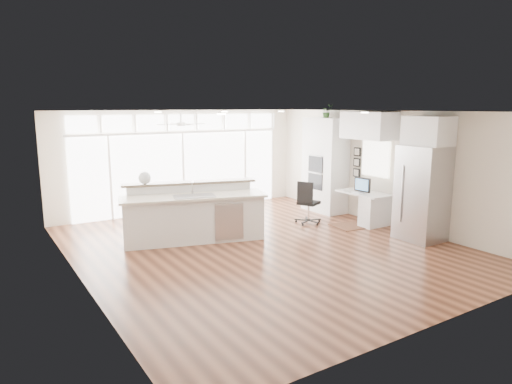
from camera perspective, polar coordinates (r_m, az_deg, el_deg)
floor at (r=9.29m, az=0.88°, el=-6.92°), size 7.00×8.00×0.02m
ceiling at (r=8.86m, az=0.93°, el=10.03°), size 7.00×8.00×0.02m
wall_back at (r=12.47m, az=-9.30°, el=3.87°), size 7.00×0.04×2.70m
wall_front at (r=6.12m, az=22.08°, el=-3.83°), size 7.00×0.04×2.70m
wall_left at (r=7.65m, az=-21.52°, el=-1.00°), size 0.04×8.00×2.70m
wall_right at (r=11.27m, az=15.94°, el=2.88°), size 0.04×8.00×2.70m
glass_wall at (r=12.46m, az=-9.15°, el=2.47°), size 5.80×0.06×2.08m
transom_row at (r=12.34m, az=-9.33°, el=8.59°), size 5.90×0.06×0.40m
desk_window at (r=11.42m, az=14.74°, el=4.04°), size 0.04×0.85×0.85m
ceiling_fan at (r=11.10m, az=-9.38°, el=8.89°), size 1.16×1.16×0.32m
recessed_lights at (r=9.02m, az=0.22°, el=9.92°), size 3.40×3.00×0.02m
oven_cabinet at (r=12.32m, az=8.63°, el=3.33°), size 0.64×1.20×2.50m
desk_nook at (r=11.37m, az=13.33°, el=-1.90°), size 0.72×1.30×0.76m
upper_cabinets at (r=11.14m, az=13.91°, el=8.06°), size 0.64×1.30×0.64m
refrigerator at (r=10.18m, az=20.05°, el=-0.16°), size 0.76×0.90×2.00m
fridge_cabinet at (r=10.08m, az=20.73°, el=7.15°), size 0.64×0.90×0.60m
framed_photos at (r=11.86m, az=12.51°, el=3.65°), size 0.06×0.22×0.80m
kitchen_island at (r=9.65m, az=-7.79°, el=-2.62°), size 3.20×1.92×1.19m
rug at (r=11.13m, az=12.09°, el=-4.10°), size 1.04×0.79×0.01m
office_chair at (r=11.06m, az=6.61°, el=-1.30°), size 0.70×0.68×1.04m
fishbowl at (r=9.82m, az=-13.74°, el=1.73°), size 0.33×0.33×0.26m
monitor at (r=11.20m, az=13.17°, el=0.91°), size 0.11×0.47×0.39m
keyboard at (r=11.11m, az=12.51°, el=-0.11°), size 0.18×0.34×0.02m
potted_plant at (r=12.22m, az=8.81°, el=9.75°), size 0.33×0.36×0.26m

